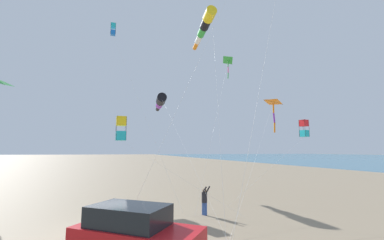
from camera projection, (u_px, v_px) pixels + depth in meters
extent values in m
plane|color=gray|center=(98.00, 232.00, 11.52)|extent=(600.00, 600.00, 0.00)
cube|color=red|center=(137.00, 240.00, 8.29)|extent=(4.52, 4.11, 0.84)
cube|color=black|center=(129.00, 215.00, 8.51)|extent=(3.03, 2.87, 0.68)
cylinder|color=black|center=(118.00, 239.00, 9.62)|extent=(0.65, 0.58, 0.66)
cube|color=#335199|center=(204.00, 209.00, 14.55)|extent=(0.25, 0.31, 0.71)
cylinder|color=#232328|center=(204.00, 197.00, 14.63)|extent=(0.43, 0.43, 0.58)
sphere|color=brown|center=(204.00, 190.00, 14.68)|extent=(0.22, 0.22, 0.22)
cylinder|color=#232328|center=(208.00, 190.00, 14.68)|extent=(0.24, 0.36, 0.44)
cylinder|color=#232328|center=(204.00, 190.00, 14.48)|extent=(0.24, 0.36, 0.44)
cylinder|color=white|center=(269.00, 37.00, 9.73)|extent=(5.52, 3.05, 16.20)
cube|color=yellow|center=(121.00, 121.00, 19.17)|extent=(0.76, 0.76, 0.71)
cube|color=#1EB7C6|center=(121.00, 136.00, 19.03)|extent=(0.76, 0.76, 0.71)
cylinder|color=black|center=(116.00, 129.00, 19.30)|extent=(0.02, 0.02, 1.84)
cylinder|color=black|center=(117.00, 128.00, 18.64)|extent=(0.02, 0.02, 1.84)
cylinder|color=black|center=(125.00, 129.00, 19.55)|extent=(0.02, 0.02, 1.84)
cylinder|color=black|center=(126.00, 128.00, 18.90)|extent=(0.02, 0.02, 1.84)
cylinder|color=white|center=(174.00, 173.00, 16.41)|extent=(6.73, 6.87, 4.49)
cylinder|color=yellow|center=(210.00, 15.00, 17.36)|extent=(0.82, 1.15, 0.87)
cylinder|color=black|center=(206.00, 24.00, 18.32)|extent=(0.72, 1.13, 0.76)
cylinder|color=green|center=(202.00, 32.00, 19.27)|extent=(0.61, 1.11, 0.66)
cylinder|color=white|center=(199.00, 39.00, 20.23)|extent=(0.51, 1.09, 0.56)
cylinder|color=orange|center=(196.00, 45.00, 21.19)|extent=(0.41, 1.07, 0.46)
cylinder|color=white|center=(217.00, 95.00, 12.48)|extent=(2.29, 6.85, 12.97)
pyramid|color=green|center=(229.00, 60.00, 22.58)|extent=(0.84, 1.27, 0.57)
cylinder|color=black|center=(228.00, 60.00, 22.56)|extent=(0.89, 0.11, 0.65)
cylinder|color=green|center=(228.00, 64.00, 22.52)|extent=(0.13, 0.13, 0.54)
cylinder|color=#EF4C93|center=(228.00, 70.00, 22.47)|extent=(0.13, 0.14, 0.55)
cylinder|color=green|center=(228.00, 76.00, 22.39)|extent=(0.16, 0.15, 0.55)
cylinder|color=white|center=(215.00, 121.00, 18.41)|extent=(4.95, 5.69, 11.77)
cylinder|color=white|center=(198.00, 62.00, 13.06)|extent=(7.60, 2.00, 16.62)
pyramid|color=orange|center=(274.00, 101.00, 23.18)|extent=(1.95, 2.35, 0.55)
cylinder|color=black|center=(273.00, 102.00, 23.17)|extent=(1.66, 0.64, 0.47)
cylinder|color=orange|center=(273.00, 108.00, 23.16)|extent=(0.24, 0.29, 0.92)
cylinder|color=purple|center=(274.00, 118.00, 23.10)|extent=(0.21, 0.15, 0.92)
cylinder|color=orange|center=(275.00, 128.00, 23.05)|extent=(0.21, 0.27, 0.92)
cylinder|color=white|center=(260.00, 145.00, 16.11)|extent=(9.90, 10.80, 8.14)
cylinder|color=black|center=(161.00, 99.00, 23.99)|extent=(0.99, 1.58, 1.05)
cylinder|color=purple|center=(160.00, 104.00, 25.35)|extent=(0.74, 1.53, 0.80)
cylinder|color=black|center=(158.00, 108.00, 26.70)|extent=(0.49, 1.49, 0.56)
cylinder|color=white|center=(182.00, 143.00, 16.69)|extent=(0.54, 12.95, 8.48)
cube|color=#1EB7C6|center=(113.00, 26.00, 24.49)|extent=(0.47, 0.47, 0.45)
cube|color=blue|center=(113.00, 33.00, 24.40)|extent=(0.47, 0.47, 0.45)
cylinder|color=black|center=(111.00, 30.00, 24.58)|extent=(0.02, 0.02, 1.18)
cylinder|color=black|center=(111.00, 28.00, 24.16)|extent=(0.02, 0.02, 1.18)
cylinder|color=black|center=(115.00, 31.00, 24.73)|extent=(0.02, 0.02, 1.18)
cylinder|color=black|center=(116.00, 29.00, 24.31)|extent=(0.02, 0.02, 1.18)
cylinder|color=white|center=(139.00, 102.00, 19.54)|extent=(4.63, 9.65, 14.93)
cube|color=red|center=(304.00, 123.00, 20.91)|extent=(0.66, 0.66, 0.54)
cube|color=#1EB7C6|center=(304.00, 133.00, 20.81)|extent=(0.66, 0.66, 0.54)
cylinder|color=black|center=(299.00, 128.00, 20.95)|extent=(0.02, 0.02, 1.41)
cylinder|color=black|center=(305.00, 128.00, 20.49)|extent=(0.02, 0.02, 1.41)
cylinder|color=black|center=(303.00, 129.00, 21.23)|extent=(0.02, 0.02, 1.41)
cylinder|color=black|center=(309.00, 128.00, 20.77)|extent=(0.02, 0.02, 1.41)
cylinder|color=white|center=(270.00, 168.00, 18.91)|extent=(7.47, 1.04, 4.88)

